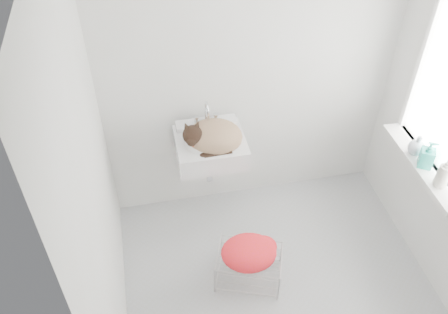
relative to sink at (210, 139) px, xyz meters
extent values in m
cube|color=#ACADAD|center=(0.35, -0.74, -0.85)|extent=(2.20, 2.00, 0.02)
cube|color=white|center=(0.35, 0.26, 0.40)|extent=(2.20, 0.02, 2.50)
cube|color=white|center=(-0.75, -0.74, 0.40)|extent=(0.02, 2.00, 2.50)
cube|color=white|center=(1.36, -0.54, -0.02)|extent=(0.16, 0.88, 0.04)
cube|color=white|center=(0.00, 0.00, 0.00)|extent=(0.50, 0.43, 0.20)
ellipsoid|color=#A2825E|center=(0.03, -0.01, 0.03)|extent=(0.44, 0.40, 0.20)
sphere|color=black|center=(-0.12, -0.07, 0.12)|extent=(0.17, 0.17, 0.14)
torus|color=#AE3718|center=(-0.11, -0.08, 0.08)|extent=(0.15, 0.14, 0.06)
cube|color=silver|center=(0.15, -0.63, -0.70)|extent=(0.53, 0.45, 0.27)
ellipsoid|color=#EE2F00|center=(0.14, -0.66, -0.55)|extent=(0.42, 0.32, 0.16)
imported|color=silver|center=(1.35, -0.75, 0.00)|extent=(0.11, 0.11, 0.20)
imported|color=teal|center=(1.35, -0.56, 0.00)|extent=(0.12, 0.12, 0.20)
imported|color=silver|center=(1.35, -0.44, 0.00)|extent=(0.13, 0.13, 0.15)
camera|label=1|loc=(-0.44, -2.61, 2.22)|focal=38.75mm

